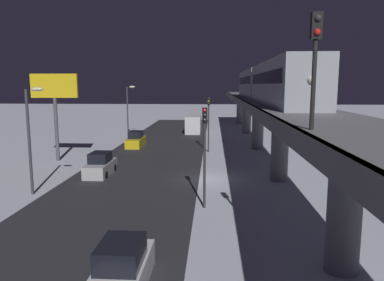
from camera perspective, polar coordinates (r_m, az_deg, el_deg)
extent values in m
plane|color=silver|center=(30.84, 1.07, -6.00)|extent=(240.00, 240.00, 0.00)
cube|color=#28282D|center=(31.51, -8.97, -5.78)|extent=(11.00, 104.51, 0.01)
cube|color=slate|center=(30.38, 13.67, 4.67)|extent=(5.00, 104.51, 0.80)
cube|color=#38383D|center=(30.04, 9.18, 4.76)|extent=(0.24, 102.42, 0.80)
cylinder|color=slate|center=(74.98, 7.47, 4.67)|extent=(1.40, 1.40, 5.42)
cylinder|color=slate|center=(60.14, 8.49, 3.68)|extent=(1.40, 1.40, 5.42)
cylinder|color=slate|center=(45.36, 10.17, 2.06)|extent=(1.40, 1.40, 5.42)
cylinder|color=slate|center=(30.73, 13.46, -1.12)|extent=(1.40, 1.40, 5.42)
cylinder|color=slate|center=(16.65, 22.58, -9.81)|extent=(1.40, 1.40, 5.42)
cube|color=#999EA8|center=(30.50, 13.74, 8.63)|extent=(2.90, 18.00, 3.40)
cube|color=black|center=(30.50, 13.77, 9.39)|extent=(2.94, 16.20, 0.90)
cube|color=#999EA8|center=(48.91, 9.80, 8.65)|extent=(2.90, 18.00, 3.40)
cube|color=black|center=(48.91, 9.81, 9.13)|extent=(2.94, 16.20, 0.90)
sphere|color=white|center=(21.65, 18.10, 9.00)|extent=(0.44, 0.44, 0.44)
cylinder|color=black|center=(13.54, 18.34, 8.33)|extent=(0.16, 0.16, 3.20)
cube|color=black|center=(13.68, 18.74, 16.52)|extent=(0.36, 0.28, 0.90)
sphere|color=#333333|center=(13.56, 18.97, 17.56)|extent=(0.22, 0.22, 0.22)
sphere|color=red|center=(13.50, 18.87, 15.64)|extent=(0.22, 0.22, 0.22)
cube|color=#B2B2B7|center=(33.22, -14.01, -4.22)|extent=(1.80, 4.51, 1.10)
cube|color=black|center=(33.02, -14.07, -2.55)|extent=(1.58, 2.16, 0.87)
cylinder|color=black|center=(31.72, -13.26, -5.22)|extent=(0.20, 0.64, 0.64)
cylinder|color=black|center=(32.25, -16.19, -5.11)|extent=(0.20, 0.64, 0.64)
cylinder|color=black|center=(34.34, -11.94, -4.12)|extent=(0.20, 0.64, 0.64)
cylinder|color=black|center=(34.82, -14.67, -4.04)|extent=(0.20, 0.64, 0.64)
cube|color=silver|center=(15.09, -10.85, -20.18)|extent=(1.80, 4.62, 1.10)
cube|color=black|center=(14.64, -10.96, -16.79)|extent=(1.58, 2.22, 0.87)
cube|color=gold|center=(47.37, -8.71, -0.26)|extent=(1.80, 4.64, 1.10)
cube|color=black|center=(47.23, -8.73, 0.92)|extent=(1.58, 2.23, 0.87)
cube|color=silver|center=(63.77, 0.38, 2.69)|extent=(2.30, 2.20, 2.40)
cube|color=silver|center=(59.98, 0.20, 2.51)|extent=(2.40, 5.00, 2.80)
cylinder|color=#2D2D2D|center=(23.16, 1.96, -3.94)|extent=(0.16, 0.16, 5.50)
cube|color=black|center=(22.68, 2.00, 3.98)|extent=(0.32, 0.32, 0.90)
sphere|color=red|center=(22.48, 1.99, 4.70)|extent=(0.20, 0.20, 0.20)
sphere|color=black|center=(22.50, 1.99, 3.94)|extent=(0.20, 0.20, 0.20)
sphere|color=black|center=(22.53, 1.98, 3.18)|extent=(0.20, 0.20, 0.20)
cylinder|color=#2D2D2D|center=(42.66, 2.58, 1.83)|extent=(0.16, 0.16, 5.50)
cube|color=black|center=(42.40, 2.61, 6.13)|extent=(0.32, 0.32, 0.90)
sphere|color=black|center=(42.21, 2.61, 6.53)|extent=(0.20, 0.20, 0.20)
sphere|color=yellow|center=(42.22, 2.61, 6.12)|extent=(0.20, 0.20, 0.20)
sphere|color=black|center=(42.24, 2.60, 5.72)|extent=(0.20, 0.20, 0.20)
cylinder|color=#4C4C51|center=(40.14, -20.29, 1.60)|extent=(0.36, 0.36, 6.50)
cube|color=yellow|center=(39.89, -20.62, 7.95)|extent=(4.80, 0.30, 2.40)
cylinder|color=#38383D|center=(28.26, -23.93, -0.33)|extent=(0.20, 0.20, 7.50)
ellipsoid|color=#F4E5B2|center=(27.61, -22.92, 7.36)|extent=(0.90, 0.44, 0.30)
cylinder|color=#38383D|center=(56.46, -9.97, 4.39)|extent=(0.20, 0.20, 7.50)
ellipsoid|color=#F4E5B2|center=(56.14, -9.27, 8.22)|extent=(0.90, 0.44, 0.30)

